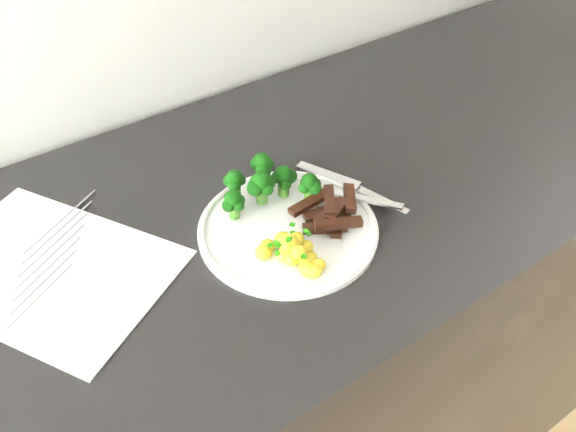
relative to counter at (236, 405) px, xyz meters
The scene contains 8 objects.
counter is the anchor object (origin of this frame).
recipe_paper 0.53m from the counter, 165.36° to the left, with size 0.36×0.39×0.00m.
plate 0.49m from the counter, 38.24° to the right, with size 0.25×0.25×0.01m.
broccoli 0.52m from the counter, ahead, with size 0.15×0.10×0.06m.
potatoes 0.51m from the counter, 67.44° to the right, with size 0.07×0.09×0.04m.
beef_strips 0.52m from the counter, 30.68° to the right, with size 0.11×0.10×0.03m.
fork 0.53m from the counter, 18.20° to the right, with size 0.10×0.16×0.02m.
knife 0.53m from the counter, 17.34° to the right, with size 0.08×0.19×0.02m.
Camera 1 is at (-0.15, 1.09, 1.53)m, focal length 37.41 mm.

